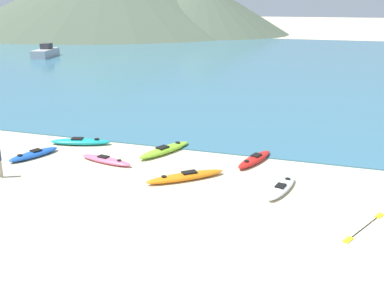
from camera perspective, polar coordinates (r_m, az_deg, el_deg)
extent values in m
plane|color=beige|center=(16.36, -6.46, -8.51)|extent=(400.00, 400.00, 0.00)
cube|color=teal|center=(56.13, 11.82, 10.08)|extent=(160.00, 70.00, 0.06)
cone|color=#4C5B47|center=(104.55, 1.24, 16.99)|extent=(39.07, 39.07, 11.47)
ellipsoid|color=blue|center=(22.94, -19.45, -1.23)|extent=(1.56, 2.68, 0.28)
cube|color=black|center=(22.95, -19.22, -0.75)|extent=(0.52, 0.57, 0.05)
cylinder|color=black|center=(22.55, -21.02, -1.31)|extent=(0.24, 0.24, 0.02)
ellipsoid|color=white|center=(18.24, 11.29, -5.48)|extent=(1.16, 2.76, 0.24)
cube|color=black|center=(18.06, 11.18, -5.20)|extent=(0.43, 0.54, 0.05)
cylinder|color=black|center=(18.84, 12.06, -4.32)|extent=(0.22, 0.22, 0.02)
ellipsoid|color=orange|center=(18.92, -0.85, -4.15)|extent=(3.04, 2.76, 0.30)
cube|color=black|center=(18.92, -0.36, -3.58)|extent=(0.70, 0.67, 0.05)
cylinder|color=black|center=(18.55, -3.60, -4.11)|extent=(0.22, 0.22, 0.02)
ellipsoid|color=teal|center=(24.21, -13.97, 0.29)|extent=(3.26, 1.59, 0.31)
cube|color=black|center=(24.20, -14.37, 0.70)|extent=(0.66, 0.55, 0.05)
cylinder|color=black|center=(23.93, -12.00, 0.64)|extent=(0.26, 0.26, 0.02)
ellipsoid|color=#E5668C|center=(21.25, -10.87, -2.02)|extent=(2.89, 1.11, 0.26)
cube|color=black|center=(21.29, -11.18, -1.57)|extent=(0.56, 0.41, 0.05)
cylinder|color=black|center=(20.73, -9.24, -2.03)|extent=(0.20, 0.20, 0.02)
ellipsoid|color=red|center=(21.12, 7.96, -1.93)|extent=(1.46, 2.96, 0.30)
cube|color=black|center=(21.19, 8.17, -1.38)|extent=(0.48, 0.60, 0.05)
cylinder|color=black|center=(20.40, 6.94, -2.13)|extent=(0.22, 0.22, 0.02)
ellipsoid|color=#8CCC2D|center=(22.25, -3.46, -0.74)|extent=(1.98, 3.41, 0.31)
cube|color=black|center=(22.08, -3.78, -0.40)|extent=(0.60, 0.72, 0.05)
cylinder|color=black|center=(22.84, -1.84, 0.22)|extent=(0.25, 0.25, 0.02)
cylinder|color=gray|center=(20.72, -23.09, -2.96)|extent=(0.11, 0.11, 0.76)
cylinder|color=navy|center=(20.48, -23.21, -1.25)|extent=(0.08, 0.08, 0.51)
cube|color=#B2B2B7|center=(63.31, -18.12, 10.92)|extent=(3.17, 5.64, 1.01)
cube|color=#333338|center=(63.72, -18.01, 11.75)|extent=(1.51, 1.83, 0.71)
cylinder|color=black|center=(16.24, 21.07, -9.83)|extent=(0.87, 1.72, 0.03)
cube|color=yellow|center=(15.28, 19.22, -11.43)|extent=(0.36, 0.47, 0.03)
cube|color=yellow|center=(17.23, 22.68, -8.40)|extent=(0.36, 0.47, 0.03)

